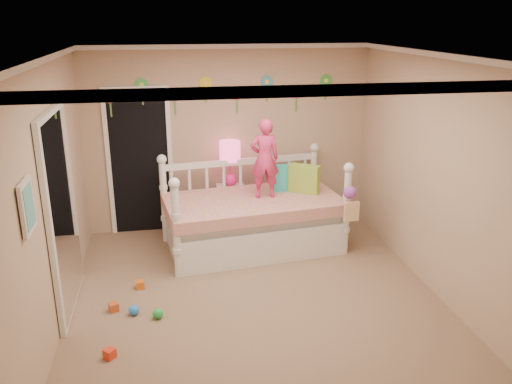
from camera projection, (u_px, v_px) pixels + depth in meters
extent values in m
cube|color=#7F684C|center=(257.00, 301.00, 5.70)|extent=(4.00, 4.50, 0.01)
cube|color=white|center=(257.00, 56.00, 4.87)|extent=(4.00, 4.50, 0.01)
cube|color=tan|center=(229.00, 139.00, 7.38)|extent=(4.00, 0.01, 2.60)
cube|color=tan|center=(50.00, 199.00, 4.95)|extent=(0.01, 4.50, 2.60)
cube|color=tan|center=(439.00, 178.00, 5.62)|extent=(0.01, 4.50, 2.60)
cube|color=#28CBBE|center=(286.00, 178.00, 7.07)|extent=(0.35, 0.13, 0.35)
cube|color=#92BF3A|center=(304.00, 179.00, 6.97)|extent=(0.41, 0.35, 0.38)
imported|color=#E1336C|center=(265.00, 159.00, 6.69)|extent=(0.38, 0.25, 1.04)
cube|color=white|center=(231.00, 208.00, 7.52)|extent=(0.40, 0.31, 0.66)
sphere|color=#F22080|center=(230.00, 180.00, 7.39)|extent=(0.18, 0.18, 0.18)
cylinder|color=#F22080|center=(230.00, 167.00, 7.33)|extent=(0.03, 0.03, 0.37)
cylinder|color=#EE477C|center=(230.00, 151.00, 7.25)|extent=(0.29, 0.29, 0.27)
cube|color=black|center=(140.00, 162.00, 7.24)|extent=(0.90, 0.04, 2.07)
cube|color=white|center=(63.00, 213.00, 5.32)|extent=(0.07, 1.30, 2.10)
cube|color=white|center=(27.00, 207.00, 4.04)|extent=(0.05, 0.34, 0.42)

